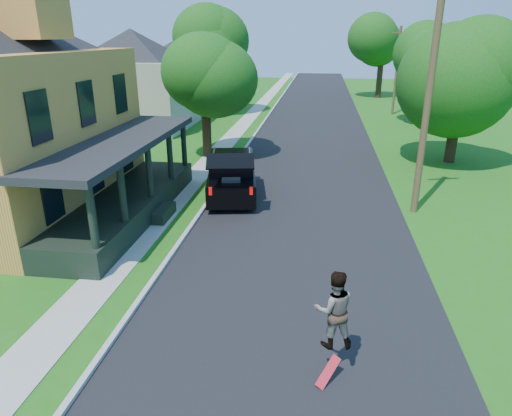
# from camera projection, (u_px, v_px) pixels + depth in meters

# --- Properties ---
(ground) EXTENTS (140.00, 140.00, 0.00)m
(ground) POSITION_uv_depth(u_px,v_px,m) (289.00, 317.00, 11.66)
(ground) COLOR #235F13
(ground) RESTS_ON ground
(street) EXTENTS (8.00, 120.00, 0.02)m
(street) POSITION_uv_depth(u_px,v_px,m) (311.00, 144.00, 30.17)
(street) COLOR black
(street) RESTS_ON ground
(curb) EXTENTS (0.15, 120.00, 0.12)m
(curb) POSITION_uv_depth(u_px,v_px,m) (250.00, 142.00, 30.70)
(curb) COLOR #AAAAA5
(curb) RESTS_ON ground
(sidewalk) EXTENTS (1.30, 120.00, 0.03)m
(sidewalk) POSITION_uv_depth(u_px,v_px,m) (228.00, 141.00, 30.90)
(sidewalk) COLOR #989790
(sidewalk) RESTS_ON ground
(front_walk) EXTENTS (6.50, 1.20, 0.03)m
(front_walk) POSITION_uv_depth(u_px,v_px,m) (66.00, 213.00, 18.45)
(front_walk) COLOR #989790
(front_walk) RESTS_ON ground
(neighbor_house_mid) EXTENTS (12.78, 12.78, 8.30)m
(neighbor_house_mid) POSITION_uv_depth(u_px,v_px,m) (134.00, 71.00, 34.14)
(neighbor_house_mid) COLOR #9F9E8D
(neighbor_house_mid) RESTS_ON ground
(neighbor_house_far) EXTENTS (12.78, 12.78, 8.30)m
(neighbor_house_far) POSITION_uv_depth(u_px,v_px,m) (191.00, 60.00, 48.95)
(neighbor_house_far) COLOR #9F9E8D
(neighbor_house_far) RESTS_ON ground
(black_suv) EXTENTS (2.78, 5.44, 2.42)m
(black_suv) POSITION_uv_depth(u_px,v_px,m) (232.00, 176.00, 20.07)
(black_suv) COLOR black
(black_suv) RESTS_ON ground
(skateboarder) EXTENTS (0.93, 0.79, 1.70)m
(skateboarder) POSITION_uv_depth(u_px,v_px,m) (334.00, 309.00, 9.23)
(skateboarder) COLOR black
(skateboarder) RESTS_ON ground
(skateboard) EXTENTS (0.53, 0.56, 0.53)m
(skateboard) POSITION_uv_depth(u_px,v_px,m) (328.00, 373.00, 9.36)
(skateboard) COLOR red
(skateboard) RESTS_ON ground
(tree_left_mid) EXTENTS (6.23, 5.93, 7.35)m
(tree_left_mid) POSITION_uv_depth(u_px,v_px,m) (204.00, 74.00, 25.48)
(tree_left_mid) COLOR black
(tree_left_mid) RESTS_ON ground
(tree_left_far) EXTENTS (7.69, 7.38, 9.62)m
(tree_left_far) POSITION_uv_depth(u_px,v_px,m) (215.00, 40.00, 39.66)
(tree_left_far) COLOR black
(tree_left_far) RESTS_ON ground
(tree_right_near) EXTENTS (6.36, 6.38, 8.25)m
(tree_right_near) POSITION_uv_depth(u_px,v_px,m) (462.00, 68.00, 24.17)
(tree_right_near) COLOR black
(tree_right_near) RESTS_ON ground
(tree_right_mid) EXTENTS (6.31, 6.07, 8.02)m
(tree_right_mid) POSITION_uv_depth(u_px,v_px,m) (428.00, 56.00, 34.84)
(tree_right_mid) COLOR black
(tree_right_mid) RESTS_ON ground
(tree_right_far) EXTENTS (6.47, 6.70, 9.04)m
(tree_right_far) POSITION_uv_depth(u_px,v_px,m) (383.00, 41.00, 50.47)
(tree_right_far) COLOR black
(tree_right_far) RESTS_ON ground
(utility_pole_near) EXTENTS (1.61, 0.59, 10.20)m
(utility_pole_near) POSITION_uv_depth(u_px,v_px,m) (431.00, 78.00, 16.76)
(utility_pole_near) COLOR #4A3A22
(utility_pole_near) RESTS_ON ground
(utility_pole_far) EXTENTS (1.44, 0.27, 7.49)m
(utility_pole_far) POSITION_uv_depth(u_px,v_px,m) (397.00, 70.00, 40.12)
(utility_pole_far) COLOR #4A3A22
(utility_pole_far) RESTS_ON ground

